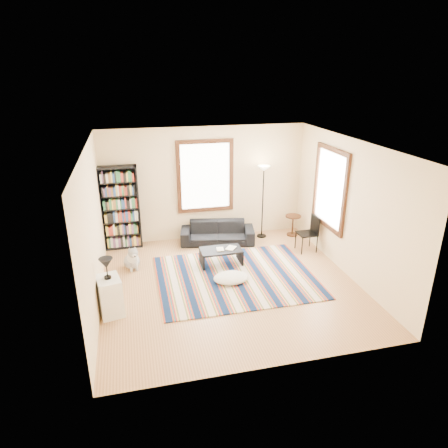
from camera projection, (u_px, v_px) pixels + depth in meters
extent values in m
cube|color=tan|center=(230.00, 285.00, 8.10)|extent=(5.00, 5.00, 0.10)
cube|color=white|center=(231.00, 142.00, 7.04)|extent=(5.00, 5.00, 0.10)
cube|color=beige|center=(205.00, 183.00, 9.88)|extent=(5.00, 0.10, 2.80)
cube|color=beige|center=(278.00, 285.00, 5.26)|extent=(5.00, 0.10, 2.80)
cube|color=beige|center=(90.00, 231.00, 7.02)|extent=(0.10, 5.00, 2.80)
cube|color=beige|center=(351.00, 208.00, 8.12)|extent=(0.10, 5.00, 2.80)
cube|color=white|center=(205.00, 176.00, 9.73)|extent=(1.20, 0.06, 1.60)
cube|color=white|center=(330.00, 188.00, 8.76)|extent=(0.06, 1.20, 1.60)
cube|color=#0C1E40|center=(235.00, 277.00, 8.31)|extent=(3.22, 2.58, 0.02)
imported|color=black|center=(217.00, 233.00, 9.88)|extent=(1.90, 1.04, 0.53)
cube|color=black|center=(120.00, 208.00, 9.37)|extent=(0.90, 0.30, 2.00)
cube|color=black|center=(221.00, 257.00, 8.80)|extent=(1.00, 0.72, 0.36)
imported|color=beige|center=(217.00, 249.00, 8.71)|extent=(0.18, 0.22, 0.02)
imported|color=beige|center=(227.00, 247.00, 8.81)|extent=(0.29, 0.31, 0.02)
ellipsoid|color=white|center=(231.00, 278.00, 8.11)|extent=(0.81, 0.68, 0.18)
cylinder|color=#421E10|center=(293.00, 225.00, 10.32)|extent=(0.51, 0.51, 0.54)
cube|color=black|center=(307.00, 234.00, 9.39)|extent=(0.43, 0.41, 0.86)
cube|color=white|center=(110.00, 296.00, 6.97)|extent=(0.48, 0.57, 0.70)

